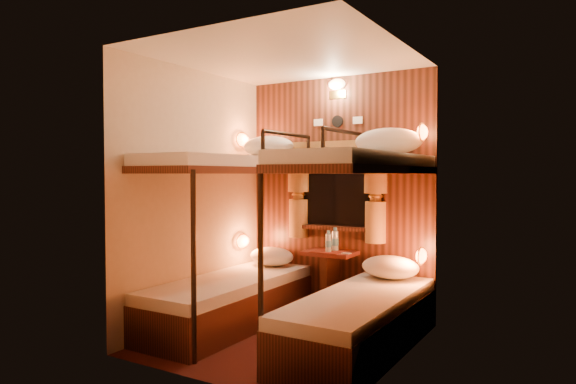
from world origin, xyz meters
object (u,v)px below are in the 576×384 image
Objects in this scene: bunk_right at (360,281)px; bottle_right at (328,243)px; bottle_left at (335,241)px; bunk_left at (230,266)px; table at (330,275)px.

bunk_right reaches higher than bottle_right.
bunk_left is at bearing -129.95° from bottle_left.
bunk_right is 8.97× the size of bottle_right.
bunk_left is 1.30m from bunk_right.
bunk_right is at bearing -53.36° from bottle_left.
bottle_right is (0.02, -0.07, 0.33)m from table.
table is (0.65, 0.78, -0.14)m from bunk_left.
bottle_right is at bearing 47.12° from bunk_left.
bunk_left is 1.00× the size of bunk_right.
bunk_right is 0.97m from bottle_right.
bunk_left is at bearing 180.00° from bunk_right.
table is 0.33m from bottle_right.
bunk_right is at bearing 0.00° from bunk_left.
bottle_left reaches higher than bottle_right.
bunk_right is 8.11× the size of bottle_left.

